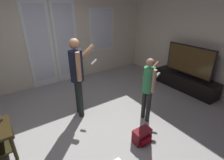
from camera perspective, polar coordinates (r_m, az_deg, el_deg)
ground_plane at (r=3.11m, az=-8.53°, el=-17.16°), size 6.32×4.79×0.02m
wall_back_with_doors at (r=4.65m, az=-22.44°, el=14.86°), size 6.32×0.09×2.89m
wall_right_plain at (r=4.62m, az=28.64°, el=14.03°), size 0.06×4.79×2.86m
tv_stand at (r=4.73m, az=23.53°, el=-0.66°), size 0.42×1.62×0.39m
flat_screen_tv at (r=4.54m, az=24.70°, el=5.94°), size 0.08×1.21×0.75m
person_adult at (r=3.12m, az=-11.66°, el=2.68°), size 0.61×0.41×1.52m
person_child at (r=3.05m, az=12.32°, el=-1.60°), size 0.50×0.33×1.22m
backpack at (r=2.88m, az=10.20°, el=-18.20°), size 0.30×0.20×0.23m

